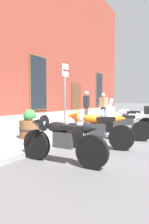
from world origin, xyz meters
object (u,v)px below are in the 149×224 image
motorcycle_white_sport (116,123)px  barrel_planter (30,126)px  motorcycle_silver_touring (129,119)px  pedestrian_dark_jacket (86,105)px  parking_sign (65,88)px  motorcycle_orange_sport (93,127)px  motorcycle_black_sport (59,137)px  pedestrian_tan_coat (103,105)px

motorcycle_white_sport → barrel_planter: size_ratio=2.24×
motorcycle_silver_touring → barrel_planter: (-3.18, 2.27, -0.08)m
pedestrian_dark_jacket → parking_sign: (-3.59, -0.89, 0.69)m
motorcycle_white_sport → motorcycle_orange_sport: bearing=173.0°
motorcycle_black_sport → motorcycle_silver_touring: 4.58m
motorcycle_orange_sport → motorcycle_white_sport: motorcycle_orange_sport is taller
motorcycle_white_sport → pedestrian_dark_jacket: bearing=38.9°
motorcycle_black_sport → motorcycle_white_sport: size_ratio=1.00×
motorcycle_silver_touring → pedestrian_tan_coat: bearing=38.5°
motorcycle_white_sport → parking_sign: size_ratio=0.80×
motorcycle_orange_sport → pedestrian_dark_jacket: 5.56m
motorcycle_black_sport → pedestrian_dark_jacket: (6.47, 2.55, 0.50)m
motorcycle_black_sport → motorcycle_white_sport: (3.03, -0.23, 0.00)m
pedestrian_tan_coat → motorcycle_orange_sport: bearing=-160.9°
pedestrian_dark_jacket → parking_sign: size_ratio=0.66×
motorcycle_white_sport → motorcycle_silver_touring: motorcycle_silver_touring is taller
motorcycle_black_sport → pedestrian_tan_coat: (7.29, 1.93, 0.45)m
parking_sign → motorcycle_white_sport: bearing=-85.7°
motorcycle_black_sport → barrel_planter: 2.46m
motorcycle_white_sport → pedestrian_tan_coat: bearing=26.8°
motorcycle_orange_sport → parking_sign: (1.31, 1.71, 1.17)m
motorcycle_orange_sport → pedestrian_tan_coat: size_ratio=1.30×
motorcycle_black_sport → motorcycle_white_sport: bearing=-4.3°
parking_sign → barrel_planter: (-1.49, 0.37, -1.25)m
motorcycle_black_sport → motorcycle_silver_touring: (4.57, -0.24, 0.02)m
motorcycle_black_sport → motorcycle_white_sport: motorcycle_white_sport is taller
parking_sign → barrel_planter: bearing=166.2°
motorcycle_white_sport → pedestrian_dark_jacket: pedestrian_dark_jacket is taller
motorcycle_black_sport → motorcycle_orange_sport: (1.58, -0.05, 0.02)m
motorcycle_silver_touring → parking_sign: (-1.69, 1.90, 1.17)m
motorcycle_white_sport → pedestrian_dark_jacket: (3.44, 2.78, 0.50)m
motorcycle_black_sport → parking_sign: size_ratio=0.80×
motorcycle_white_sport → barrel_planter: 2.78m
pedestrian_dark_jacket → barrel_planter: (-5.08, -0.53, -0.56)m
motorcycle_black_sport → parking_sign: bearing=29.9°
parking_sign → motorcycle_silver_touring: bearing=-48.5°
motorcycle_black_sport → parking_sign: 3.53m
barrel_planter → motorcycle_white_sport: bearing=-54.0°
pedestrian_tan_coat → motorcycle_silver_touring: bearing=-141.5°
motorcycle_orange_sport → motorcycle_white_sport: size_ratio=1.01×
motorcycle_orange_sport → motorcycle_white_sport: (1.45, -0.18, -0.02)m
pedestrian_dark_jacket → motorcycle_orange_sport: bearing=-152.0°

